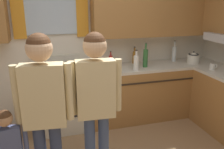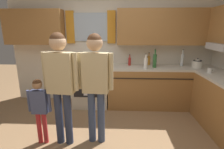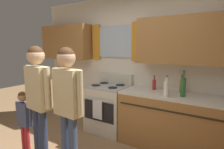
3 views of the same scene
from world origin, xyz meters
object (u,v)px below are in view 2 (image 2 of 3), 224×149
(stove_oven, at_px, (91,85))
(adult_in_plaid, at_px, (95,77))
(bottle_oil_amber, at_px, (149,60))
(mug_ceramic_white, at_px, (210,70))
(bottle_tall_clear, at_px, (182,59))
(bottle_milk_white, at_px, (146,63))
(adult_holding_child, at_px, (60,77))
(bottle_sauce_red, at_px, (130,61))
(stovetop_kettle, at_px, (197,63))
(bottle_wine_green, at_px, (155,60))
(small_child, at_px, (39,104))

(stove_oven, height_order, adult_in_plaid, adult_in_plaid)
(bottle_oil_amber, relative_size, mug_ceramic_white, 2.28)
(bottle_tall_clear, bearing_deg, bottle_oil_amber, 175.98)
(bottle_milk_white, distance_m, mug_ceramic_white, 1.18)
(bottle_oil_amber, distance_m, adult_holding_child, 2.18)
(bottle_oil_amber, bearing_deg, bottle_sauce_red, -171.61)
(mug_ceramic_white, bearing_deg, adult_in_plaid, -157.45)
(mug_ceramic_white, bearing_deg, adult_holding_child, -160.13)
(stovetop_kettle, xyz_separation_m, adult_holding_child, (-2.43, -1.33, 0.04))
(mug_ceramic_white, bearing_deg, bottle_tall_clear, 113.61)
(adult_in_plaid, bearing_deg, bottle_wine_green, 49.63)
(mug_ceramic_white, xyz_separation_m, small_child, (-2.82, -0.91, -0.32))
(bottle_sauce_red, xyz_separation_m, bottle_milk_white, (0.31, -0.34, 0.03))
(stove_oven, bearing_deg, adult_holding_child, -97.29)
(bottle_wine_green, height_order, small_child, bottle_wine_green)
(bottle_sauce_red, distance_m, bottle_wine_green, 0.56)
(stove_oven, distance_m, bottle_sauce_red, 1.02)
(bottle_oil_amber, relative_size, adult_holding_child, 0.17)
(bottle_oil_amber, distance_m, adult_in_plaid, 1.83)
(stove_oven, distance_m, bottle_tall_clear, 2.10)
(bottle_wine_green, xyz_separation_m, mug_ceramic_white, (0.93, -0.43, -0.10))
(mug_ceramic_white, height_order, adult_in_plaid, adult_in_plaid)
(mug_ceramic_white, distance_m, adult_holding_child, 2.64)
(adult_in_plaid, distance_m, small_child, 0.91)
(bottle_oil_amber, distance_m, small_child, 2.46)
(bottle_sauce_red, relative_size, bottle_tall_clear, 0.67)
(bottle_tall_clear, relative_size, small_child, 0.36)
(bottle_wine_green, distance_m, stovetop_kettle, 0.88)
(adult_holding_child, distance_m, small_child, 0.52)
(mug_ceramic_white, xyz_separation_m, stovetop_kettle, (-0.05, 0.43, 0.05))
(bottle_tall_clear, bearing_deg, stove_oven, -175.83)
(bottle_milk_white, bearing_deg, stove_oven, 170.09)
(bottle_tall_clear, xyz_separation_m, adult_holding_child, (-2.20, -1.55, -0.01))
(bottle_wine_green, height_order, stovetop_kettle, bottle_wine_green)
(bottle_sauce_red, height_order, bottle_wine_green, bottle_wine_green)
(adult_holding_child, bearing_deg, bottle_wine_green, 40.55)
(stove_oven, distance_m, bottle_oil_amber, 1.42)
(small_child, bearing_deg, adult_holding_child, 2.66)
(stove_oven, relative_size, mug_ceramic_white, 8.76)
(bottle_sauce_red, xyz_separation_m, mug_ceramic_white, (1.44, -0.64, -0.05))
(bottle_milk_white, distance_m, adult_holding_child, 1.81)
(bottle_sauce_red, xyz_separation_m, adult_in_plaid, (-0.56, -1.47, 0.03))
(bottle_wine_green, relative_size, bottle_tall_clear, 1.07)
(adult_in_plaid, relative_size, small_child, 1.61)
(adult_holding_child, xyz_separation_m, adult_in_plaid, (0.48, 0.07, -0.01))
(bottle_wine_green, distance_m, small_child, 2.36)
(bottle_tall_clear, bearing_deg, bottle_milk_white, -157.55)
(mug_ceramic_white, relative_size, adult_in_plaid, 0.08)
(adult_holding_child, bearing_deg, stovetop_kettle, 28.62)
(bottle_tall_clear, height_order, adult_holding_child, adult_holding_child)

